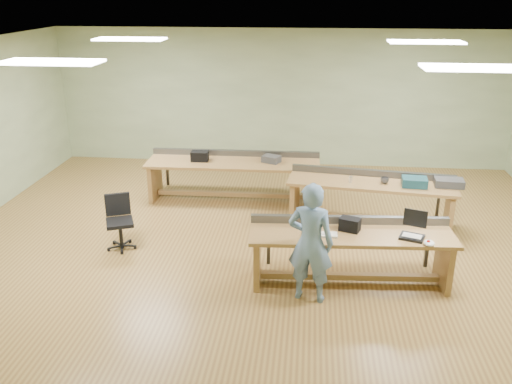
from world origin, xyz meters
TOP-DOWN VIEW (x-y plane):
  - floor at (0.00, 0.00)m, footprint 10.00×10.00m
  - ceiling at (0.00, 0.00)m, footprint 10.00×10.00m
  - wall_back at (0.00, 4.00)m, footprint 10.00×0.04m
  - wall_front at (0.00, -4.00)m, footprint 10.00×0.04m
  - fluor_panels at (0.00, 0.00)m, footprint 6.20×3.50m
  - workbench_front at (1.26, -1.25)m, footprint 2.77×0.89m
  - workbench_mid at (1.72, 0.81)m, footprint 2.86×1.08m
  - workbench_back at (-0.75, 1.70)m, footprint 3.25×0.91m
  - person at (0.72, -1.73)m, footprint 0.65×0.49m
  - laptop_base at (2.03, -1.35)m, footprint 0.37×0.34m
  - laptop_screen at (2.07, -1.24)m, footprint 0.29×0.12m
  - keyboard at (0.83, -1.38)m, footprint 0.47×0.16m
  - trackball_mouse at (2.21, -1.55)m, footprint 0.16×0.18m
  - camera_bag at (1.24, -1.19)m, footprint 0.31×0.25m
  - task_chair at (-2.21, -0.54)m, footprint 0.60×0.60m
  - parts_bin_teal at (2.40, 0.67)m, footprint 0.43×0.33m
  - parts_bin_grey at (2.96, 0.71)m, footprint 0.48×0.33m
  - mug at (1.93, 0.75)m, footprint 0.16×0.16m
  - drinks_can at (1.37, 0.73)m, footprint 0.08×0.08m
  - storage_box_back at (-1.38, 1.66)m, footprint 0.33×0.24m
  - tray_back at (-0.04, 1.71)m, footprint 0.38×0.34m

SIDE VIEW (x-z plane):
  - floor at x=0.00m, z-range 0.00..0.00m
  - task_chair at x=-2.21m, z-range -0.11..0.73m
  - workbench_front at x=1.26m, z-range 0.12..0.98m
  - workbench_mid at x=1.72m, z-range 0.12..0.98m
  - workbench_back at x=-0.75m, z-range 0.13..0.99m
  - keyboard at x=0.83m, z-range 0.75..0.78m
  - laptop_base at x=2.03m, z-range 0.75..0.78m
  - trackball_mouse at x=2.21m, z-range 0.75..0.82m
  - mug at x=1.93m, z-range 0.75..0.86m
  - person at x=0.72m, z-range 0.00..1.61m
  - drinks_can at x=1.37m, z-range 0.75..0.86m
  - parts_bin_grey at x=2.96m, z-range 0.75..0.88m
  - tray_back at x=-0.04m, z-range 0.75..0.88m
  - parts_bin_teal at x=2.40m, z-range 0.75..0.89m
  - camera_bag at x=1.24m, z-range 0.75..0.93m
  - storage_box_back at x=-1.38m, z-range 0.75..0.93m
  - laptop_screen at x=2.07m, z-range 0.87..1.11m
  - wall_back at x=0.00m, z-range 0.00..3.00m
  - wall_front at x=0.00m, z-range 0.00..3.00m
  - fluor_panels at x=0.00m, z-range 2.96..2.99m
  - ceiling at x=0.00m, z-range 3.00..3.00m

